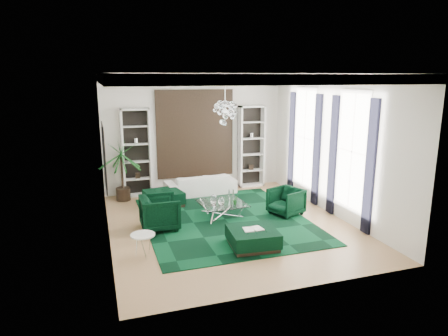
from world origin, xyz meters
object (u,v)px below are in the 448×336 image
object	(u,v)px
ottoman_side	(164,199)
armchair_left	(160,213)
armchair_right	(286,201)
sofa	(200,184)
coffee_table	(222,210)
palm	(121,163)
ottoman_front	(253,238)
side_table	(143,246)

from	to	relation	value
ottoman_side	armchair_left	bearing A→B (deg)	-102.53
armchair_left	armchair_right	distance (m)	3.50
armchair_left	sofa	bearing A→B (deg)	-33.64
coffee_table	ottoman_side	distance (m)	1.98
palm	ottoman_front	bearing A→B (deg)	-60.95
ottoman_side	palm	size ratio (longest dim) A/B	0.42
side_table	armchair_right	bearing A→B (deg)	20.10
ottoman_front	palm	xyz separation A→B (m)	(-2.50, 4.50, 0.98)
ottoman_side	ottoman_front	xyz separation A→B (m)	(1.40, -3.55, -0.01)
sofa	ottoman_side	size ratio (longest dim) A/B	2.26
armchair_left	palm	size ratio (longest dim) A/B	0.39
coffee_table	ottoman_side	xyz separation A→B (m)	(-1.35, 1.45, 0.02)
side_table	palm	xyz separation A→B (m)	(-0.10, 4.25, 0.94)
coffee_table	side_table	world-z (taller)	side_table
armchair_right	coffee_table	world-z (taller)	armchair_right
armchair_right	palm	distance (m)	5.09
armchair_right	sofa	bearing A→B (deg)	-167.34
armchair_right	ottoman_side	distance (m)	3.59
armchair_left	palm	world-z (taller)	palm
palm	side_table	bearing A→B (deg)	-88.65
armchair_right	armchair_left	bearing A→B (deg)	-110.78
armchair_right	side_table	world-z (taller)	armchair_right
side_table	palm	size ratio (longest dim) A/B	0.22
ottoman_front	side_table	distance (m)	2.41
armchair_left	palm	bearing A→B (deg)	14.08
side_table	coffee_table	bearing A→B (deg)	38.21
armchair_right	ottoman_front	world-z (taller)	armchair_right
palm	armchair_left	bearing A→B (deg)	-75.72
armchair_left	side_table	xyz separation A→B (m)	(-0.60, -1.50, -0.18)
sofa	side_table	bearing A→B (deg)	56.90
armchair_left	ottoman_front	world-z (taller)	armchair_left
coffee_table	side_table	bearing A→B (deg)	-141.79
ottoman_side	side_table	size ratio (longest dim) A/B	1.94
armchair_right	coffee_table	distance (m)	1.79
coffee_table	side_table	xyz separation A→B (m)	(-2.35, -1.85, 0.04)
armchair_left	ottoman_side	distance (m)	1.86
armchair_left	ottoman_front	size ratio (longest dim) A/B	0.90
ottoman_side	palm	bearing A→B (deg)	139.18
ottoman_side	sofa	bearing A→B (deg)	32.20
armchair_left	armchair_right	xyz separation A→B (m)	(3.50, 0.00, -0.05)
ottoman_side	side_table	xyz separation A→B (m)	(-1.00, -3.30, 0.03)
side_table	palm	distance (m)	4.35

